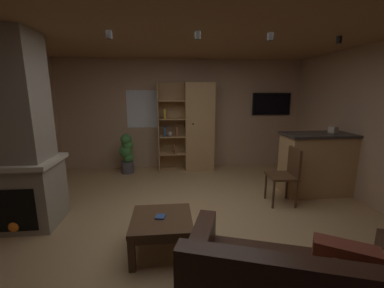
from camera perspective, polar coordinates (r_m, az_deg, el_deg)
The scene contains 18 objects.
floor at distance 3.51m, azimuth 0.65°, elevation -18.60°, with size 5.63×5.51×0.02m, color tan.
wall_back at distance 5.82m, azimuth -2.24°, elevation 6.83°, with size 5.75×0.06×2.51m, color tan.
ceiling at distance 3.11m, azimuth 0.77°, elevation 25.84°, with size 5.63×5.51×0.02m, color #8E6B47.
window_pane_back at distance 5.80m, azimuth -11.19°, elevation 7.98°, with size 0.77×0.01×0.85m, color white.
stone_fireplace at distance 3.86m, azimuth -35.51°, elevation 0.11°, with size 0.91×0.75×2.51m.
bookshelf_cabinet at distance 5.61m, azimuth 0.82°, elevation 3.86°, with size 1.26×0.41×1.99m.
kitchen_bar_counter at distance 4.91m, azimuth 28.08°, elevation -4.00°, with size 1.44×0.61×1.08m.
tissue_box at distance 4.94m, azimuth 30.04°, elevation 2.93°, with size 0.12×0.12×0.11m, color #BFB299.
coffee_table at distance 2.89m, azimuth -7.06°, elevation -18.08°, with size 0.67×0.66×0.41m.
table_book_0 at distance 2.85m, azimuth -7.41°, elevation -16.45°, with size 0.10×0.11×0.02m, color #2D4C8C.
dining_chair at distance 4.21m, azimuth 21.21°, elevation -6.09°, with size 0.44×0.44×0.92m.
potted_floor_plant at distance 5.62m, azimuth -14.94°, elevation -1.99°, with size 0.32×0.32×0.89m.
wall_mounted_tv at distance 6.24m, azimuth 18.00°, elevation 8.87°, with size 0.92×0.06×0.52m.
track_light_spot_0 at distance 3.62m, azimuth -36.23°, elevation 20.38°, with size 0.07×0.07×0.09m, color black.
track_light_spot_1 at distance 3.33m, azimuth -18.74°, elevation 22.92°, with size 0.07×0.07×0.09m, color black.
track_light_spot_2 at distance 3.21m, azimuth 1.34°, elevation 23.95°, with size 0.07×0.07×0.09m, color black.
track_light_spot_3 at distance 3.42m, azimuth 17.78°, elevation 22.68°, with size 0.07×0.07×0.09m, color black.
track_light_spot_4 at distance 3.94m, azimuth 31.04°, elevation 20.08°, with size 0.07×0.07×0.09m, color black.
Camera 1 is at (-0.32, -3.00, 1.77)m, focal length 22.90 mm.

